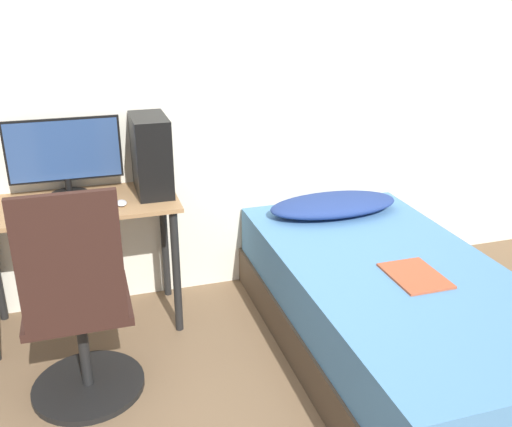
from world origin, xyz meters
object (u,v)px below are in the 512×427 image
at_px(office_chair, 80,322).
at_px(keyboard, 68,209).
at_px(monitor, 64,154).
at_px(bed, 392,312).
at_px(pc_tower, 151,155).

distance_m(office_chair, keyboard, 0.64).
bearing_deg(monitor, bed, -30.80).
bearing_deg(keyboard, office_chair, -88.88).
bearing_deg(keyboard, bed, -23.35).
height_order(monitor, keyboard, monitor).
bearing_deg(pc_tower, bed, -37.33).
bearing_deg(pc_tower, keyboard, -160.95).
bearing_deg(bed, keyboard, 156.65).
xyz_separation_m(bed, monitor, (-1.52, 0.90, 0.72)).
relative_size(keyboard, pc_tower, 1.03).
distance_m(office_chair, monitor, 0.97).
distance_m(monitor, pc_tower, 0.45).
bearing_deg(office_chair, monitor, 89.98).
relative_size(office_chair, monitor, 1.80).
height_order(monitor, pc_tower, same).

